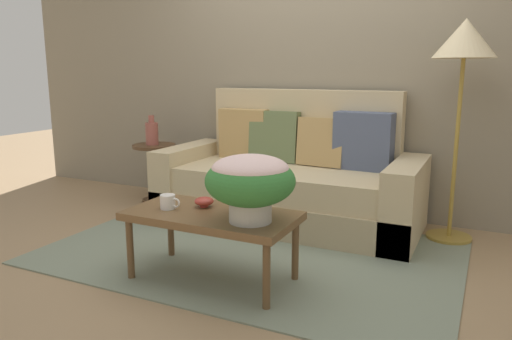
# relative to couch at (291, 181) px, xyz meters

# --- Properties ---
(ground_plane) EXTENTS (14.00, 14.00, 0.00)m
(ground_plane) POSITION_rel_couch_xyz_m (0.02, -0.71, -0.34)
(ground_plane) COLOR #997A56
(wall_back) EXTENTS (6.40, 0.12, 2.86)m
(wall_back) POSITION_rel_couch_xyz_m (0.02, 0.48, 1.09)
(wall_back) COLOR gray
(wall_back) RESTS_ON ground
(area_rug) EXTENTS (2.75, 1.78, 0.01)m
(area_rug) POSITION_rel_couch_xyz_m (0.02, -0.80, -0.34)
(area_rug) COLOR gray
(area_rug) RESTS_ON ground
(couch) EXTENTS (2.10, 0.91, 1.08)m
(couch) POSITION_rel_couch_xyz_m (0.00, 0.00, 0.00)
(couch) COLOR tan
(couch) RESTS_ON ground
(coffee_table) EXTENTS (1.00, 0.51, 0.42)m
(coffee_table) POSITION_rel_couch_xyz_m (0.01, -1.30, 0.04)
(coffee_table) COLOR brown
(coffee_table) RESTS_ON ground
(side_table) EXTENTS (0.40, 0.40, 0.55)m
(side_table) POSITION_rel_couch_xyz_m (-1.40, 0.02, 0.04)
(side_table) COLOR #4C331E
(side_table) RESTS_ON ground
(floor_lamp) EXTENTS (0.43, 0.43, 1.59)m
(floor_lamp) POSITION_rel_couch_xyz_m (1.23, 0.09, 1.02)
(floor_lamp) COLOR olive
(floor_lamp) RESTS_ON ground
(potted_plant) EXTENTS (0.49, 0.49, 0.37)m
(potted_plant) POSITION_rel_couch_xyz_m (0.30, -1.36, 0.32)
(potted_plant) COLOR #B7B2A8
(potted_plant) RESTS_ON coffee_table
(coffee_mug) EXTENTS (0.13, 0.09, 0.09)m
(coffee_mug) POSITION_rel_couch_xyz_m (-0.26, -1.35, 0.13)
(coffee_mug) COLOR white
(coffee_mug) RESTS_ON coffee_table
(snack_bowl) EXTENTS (0.12, 0.12, 0.06)m
(snack_bowl) POSITION_rel_couch_xyz_m (-0.09, -1.22, 0.12)
(snack_bowl) COLOR #B2382D
(snack_bowl) RESTS_ON coffee_table
(table_vase) EXTENTS (0.12, 0.12, 0.28)m
(table_vase) POSITION_rel_couch_xyz_m (-1.41, 0.01, 0.32)
(table_vase) COLOR #934C42
(table_vase) RESTS_ON side_table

